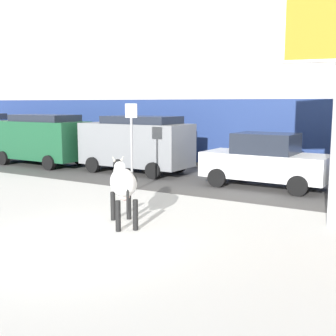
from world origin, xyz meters
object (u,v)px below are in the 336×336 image
Objects in this scene: car_white_sedan at (265,161)px; pedestrian_near_billboard at (154,144)px; cow_holstein at (124,183)px; car_darkgreen_van at (41,138)px; car_grey_van at (136,142)px; street_sign at (132,140)px.

car_white_sedan is 2.44× the size of pedestrian_near_billboard.
pedestrian_near_billboard reaches higher than cow_holstein.
cow_holstein is 6.35m from car_white_sedan.
car_darkgreen_van is at bearing -135.89° from pedestrian_near_billboard.
car_white_sedan is at bearing 0.90° from car_darkgreen_van.
car_darkgreen_van is 5.27m from pedestrian_near_billboard.
car_white_sedan is (5.56, -0.30, -0.33)m from car_grey_van.
car_darkgreen_van and car_grey_van have the same top height.
car_grey_van is 1.10× the size of car_white_sedan.
car_darkgreen_van is 1.00× the size of car_grey_van.
pedestrian_near_billboard is 7.35m from street_sign.
cow_holstein is at bearing -101.62° from car_white_sedan.
car_darkgreen_van is 10.59m from car_white_sedan.
pedestrian_near_billboard is (-1.24, 3.20, -0.36)m from car_grey_van.
car_white_sedan is at bearing 78.38° from cow_holstein.
car_white_sedan is (10.58, 0.17, -0.33)m from car_darkgreen_van.
car_white_sedan is 1.50× the size of street_sign.
car_darkgreen_van reaches higher than pedestrian_near_billboard.
street_sign is at bearing -62.34° from pedestrian_near_billboard.
pedestrian_near_billboard is (-5.52, 9.72, -0.12)m from cow_holstein.
street_sign is at bearing -138.84° from car_white_sedan.
car_darkgreen_van is at bearing -174.74° from car_grey_van.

